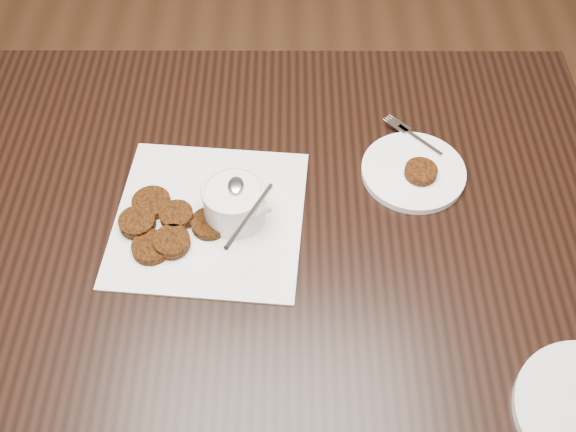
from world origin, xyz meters
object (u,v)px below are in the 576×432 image
object	(u,v)px
napkin	(209,217)
plate_with_patty	(414,169)
sauce_ramekin	(233,189)
table	(242,325)

from	to	relation	value
napkin	plate_with_patty	distance (m)	0.35
napkin	plate_with_patty	world-z (taller)	plate_with_patty
plate_with_patty	napkin	bearing A→B (deg)	-164.27
sauce_ramekin	plate_with_patty	size ratio (longest dim) A/B	0.77
sauce_ramekin	plate_with_patty	xyz separation A→B (m)	(0.30, 0.09, -0.06)
napkin	plate_with_patty	size ratio (longest dim) A/B	1.70
sauce_ramekin	plate_with_patty	bearing A→B (deg)	17.41
table	plate_with_patty	bearing A→B (deg)	15.99
table	sauce_ramekin	world-z (taller)	sauce_ramekin
sauce_ramekin	napkin	bearing A→B (deg)	-176.70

